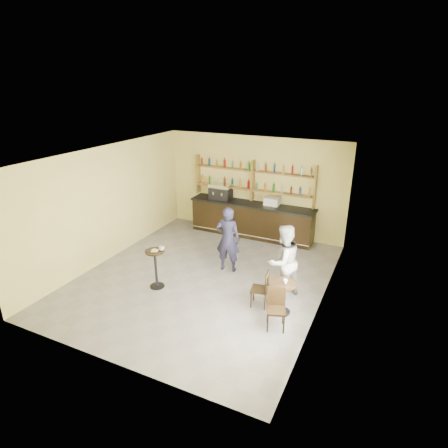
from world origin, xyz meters
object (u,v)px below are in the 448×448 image
at_px(cafe_table, 282,298).
at_px(chair_south, 276,310).
at_px(espresso_machine, 221,192).
at_px(chair_west, 259,289).
at_px(pastry_case, 272,202).
at_px(bar_counter, 251,220).
at_px(patron_second, 283,261).
at_px(pedestal_table, 156,269).
at_px(man_main, 228,239).

relative_size(cafe_table, chair_south, 0.85).
bearing_deg(espresso_machine, cafe_table, -51.66).
bearing_deg(cafe_table, chair_west, 174.81).
height_order(cafe_table, chair_west, chair_west).
xyz_separation_m(pastry_case, chair_south, (1.59, -4.39, -0.81)).
xyz_separation_m(bar_counter, chair_west, (1.67, -3.74, -0.13)).
bearing_deg(cafe_table, patron_second, 107.65).
relative_size(pedestal_table, chair_south, 1.11).
distance_m(pedestal_table, man_main, 2.03).
distance_m(bar_counter, man_main, 2.53).
distance_m(espresso_machine, cafe_table, 5.14).
xyz_separation_m(cafe_table, patron_second, (-0.22, 0.70, 0.52)).
bearing_deg(pedestal_table, espresso_machine, 92.71).
height_order(man_main, chair_south, man_main).
relative_size(bar_counter, pedestal_table, 4.18).
height_order(pedestal_table, cafe_table, pedestal_table).
bearing_deg(pastry_case, bar_counter, 174.21).
bearing_deg(cafe_table, pedestal_table, -175.16).
relative_size(bar_counter, espresso_machine, 5.79).
bearing_deg(chair_south, bar_counter, 97.80).
distance_m(cafe_table, chair_west, 0.55).
bearing_deg(pedestal_table, bar_counter, 77.22).
relative_size(pedestal_table, cafe_table, 1.31).
bearing_deg(pedestal_table, chair_south, -5.99).
bearing_deg(pedestal_table, patron_second, 18.31).
xyz_separation_m(espresso_machine, patron_second, (3.11, -3.09, -0.47)).
relative_size(chair_west, patron_second, 0.48).
bearing_deg(patron_second, pedestal_table, -38.74).
bearing_deg(chair_west, cafe_table, 75.91).
xyz_separation_m(man_main, chair_west, (1.37, -1.25, -0.47)).
relative_size(pastry_case, patron_second, 0.26).
relative_size(pedestal_table, chair_west, 1.15).
distance_m(bar_counter, espresso_machine, 1.38).
bearing_deg(chair_south, espresso_machine, 108.08).
bearing_deg(bar_counter, chair_south, -62.70).
bearing_deg(patron_second, pastry_case, -123.88).
bearing_deg(patron_second, cafe_table, 50.60).
distance_m(pastry_case, patron_second, 3.38).
bearing_deg(espresso_machine, man_main, -63.39).
relative_size(pastry_case, chair_south, 0.53).
bearing_deg(pastry_case, espresso_machine, 174.21).
height_order(pastry_case, chair_west, pastry_case).
distance_m(bar_counter, pedestal_table, 4.16).
height_order(bar_counter, pastry_case, pastry_case).
distance_m(espresso_machine, pedestal_table, 4.15).
relative_size(espresso_machine, patron_second, 0.40).
bearing_deg(pedestal_table, chair_west, 6.96).
distance_m(bar_counter, pastry_case, 0.97).
bearing_deg(chair_south, man_main, 116.49).
height_order(pastry_case, patron_second, patron_second).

